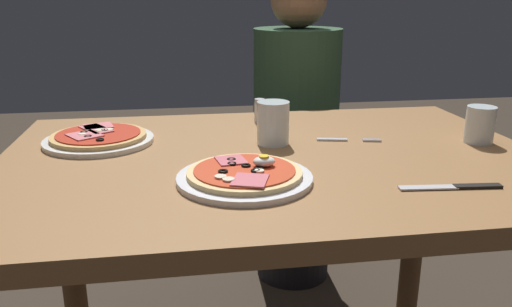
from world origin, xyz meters
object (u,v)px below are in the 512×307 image
(dining_table, at_px, (273,201))
(diner_person, at_px, (295,141))
(pizza_foreground, at_px, (245,176))
(water_glass_far, at_px, (273,126))
(knife, at_px, (458,187))
(pizza_across_left, at_px, (99,138))
(fork, at_px, (344,140))
(salt_shaker, at_px, (260,111))
(water_glass_near, at_px, (480,127))

(dining_table, distance_m, diner_person, 0.78)
(pizza_foreground, xyz_separation_m, water_glass_far, (0.10, 0.25, 0.03))
(water_glass_far, distance_m, knife, 0.45)
(diner_person, bearing_deg, dining_table, 73.06)
(dining_table, xyz_separation_m, pizza_across_left, (-0.40, 0.16, 0.13))
(water_glass_far, relative_size, fork, 0.66)
(pizza_foreground, relative_size, salt_shaker, 3.95)
(pizza_foreground, relative_size, diner_person, 0.22)
(water_glass_near, relative_size, diner_person, 0.08)
(dining_table, height_order, diner_person, diner_person)
(diner_person, bearing_deg, pizza_foreground, 70.91)
(pizza_across_left, relative_size, diner_person, 0.22)
(dining_table, distance_m, pizza_foreground, 0.22)
(pizza_foreground, bearing_deg, salt_shaker, 77.41)
(pizza_across_left, distance_m, diner_person, 0.89)
(water_glass_near, relative_size, knife, 0.46)
(pizza_foreground, height_order, salt_shaker, salt_shaker)
(water_glass_far, height_order, salt_shaker, water_glass_far)
(water_glass_far, height_order, knife, water_glass_far)
(dining_table, height_order, knife, knife)
(pizza_foreground, xyz_separation_m, water_glass_near, (0.60, 0.18, 0.03))
(pizza_foreground, distance_m, salt_shaker, 0.48)
(diner_person, bearing_deg, water_glass_far, 72.17)
(pizza_across_left, bearing_deg, water_glass_far, -9.92)
(water_glass_far, bearing_deg, pizza_foreground, -112.36)
(pizza_across_left, xyz_separation_m, fork, (0.60, -0.07, -0.01))
(pizza_across_left, relative_size, water_glass_near, 2.93)
(knife, bearing_deg, water_glass_far, 129.89)
(salt_shaker, bearing_deg, knife, -63.17)
(dining_table, relative_size, salt_shaker, 18.25)
(water_glass_near, height_order, knife, water_glass_near)
(pizza_across_left, xyz_separation_m, diner_person, (0.63, 0.59, -0.20))
(water_glass_near, distance_m, diner_person, 0.81)
(fork, xyz_separation_m, knife, (0.11, -0.34, 0.00))
(dining_table, bearing_deg, pizza_across_left, 158.61)
(dining_table, height_order, salt_shaker, salt_shaker)
(pizza_across_left, distance_m, salt_shaker, 0.45)
(pizza_foreground, xyz_separation_m, pizza_across_left, (-0.32, 0.32, -0.00))
(pizza_across_left, xyz_separation_m, salt_shaker, (0.42, 0.15, 0.02))
(pizza_foreground, relative_size, pizza_across_left, 1.01)
(diner_person, bearing_deg, pizza_across_left, 43.00)
(water_glass_near, relative_size, salt_shaker, 1.34)
(fork, bearing_deg, dining_table, -156.26)
(fork, bearing_deg, water_glass_far, 179.91)
(water_glass_near, height_order, salt_shaker, water_glass_near)
(water_glass_far, bearing_deg, dining_table, -99.75)
(pizza_foreground, bearing_deg, pizza_across_left, 134.70)
(water_glass_far, relative_size, diner_person, 0.09)
(water_glass_far, relative_size, salt_shaker, 1.55)
(pizza_across_left, height_order, salt_shaker, salt_shaker)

